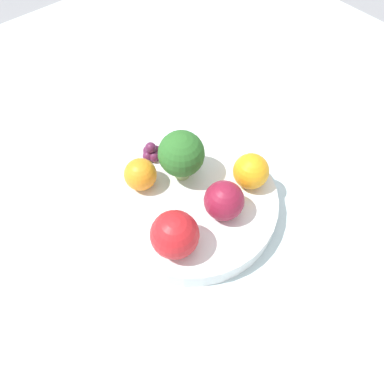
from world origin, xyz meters
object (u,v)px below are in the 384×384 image
at_px(grape_cluster, 152,152).
at_px(bowl, 192,202).
at_px(apple_green, 224,201).
at_px(orange_back, 251,171).
at_px(broccoli, 181,154).
at_px(apple_red, 175,235).
at_px(orange_front, 140,174).

bearing_deg(grape_cluster, bowl, -90.51).
xyz_separation_m(apple_green, orange_back, (0.06, 0.01, -0.00)).
relative_size(broccoli, apple_red, 1.29).
xyz_separation_m(broccoli, apple_red, (-0.08, -0.08, -0.01)).
height_order(apple_green, orange_back, apple_green).
distance_m(apple_green, orange_back, 0.06).
relative_size(apple_green, orange_back, 1.06).
xyz_separation_m(broccoli, orange_back, (0.06, -0.07, -0.02)).
distance_m(bowl, orange_back, 0.09).
bearing_deg(orange_back, apple_green, -168.95).
bearing_deg(bowl, apple_green, -71.20).
bearing_deg(grape_cluster, broccoli, -76.68).
bearing_deg(apple_green, bowl, 108.80).
height_order(broccoli, apple_red, broccoli).
relative_size(bowl, broccoli, 3.08).
height_order(apple_green, grape_cluster, apple_green).
bearing_deg(orange_back, bowl, 156.68).
distance_m(bowl, apple_red, 0.09).
relative_size(orange_front, orange_back, 0.91).
distance_m(broccoli, apple_green, 0.08).
height_order(bowl, grape_cluster, grape_cluster).
bearing_deg(grape_cluster, apple_green, -83.94).
height_order(bowl, orange_back, orange_back).
relative_size(apple_red, orange_back, 1.21).
relative_size(broccoli, orange_front, 1.72).
height_order(orange_back, grape_cluster, orange_back).
bearing_deg(bowl, apple_red, -145.55).
height_order(broccoli, grape_cluster, broccoli).
bearing_deg(bowl, orange_back, -23.32).
distance_m(bowl, broccoli, 0.07).
xyz_separation_m(apple_green, orange_front, (-0.05, 0.10, -0.00)).
relative_size(apple_red, orange_front, 1.33).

